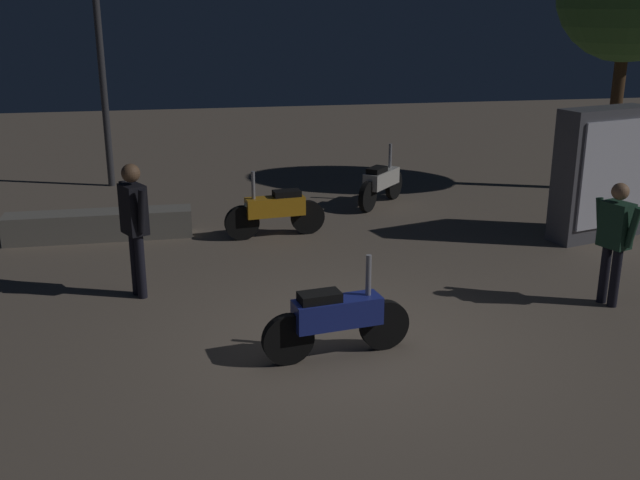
{
  "coord_description": "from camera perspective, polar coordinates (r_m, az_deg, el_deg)",
  "views": [
    {
      "loc": [
        -1.81,
        -7.42,
        3.63
      ],
      "look_at": [
        -0.29,
        0.69,
        1.0
      ],
      "focal_mm": 41.71,
      "sensor_mm": 36.0,
      "label": 1
    }
  ],
  "objects": [
    {
      "name": "person_bystander_far",
      "position": [
        9.65,
        -14.07,
        1.63
      ],
      "size": [
        0.39,
        0.63,
        1.75
      ],
      "rotation": [
        0.0,
        0.0,
        3.62
      ],
      "color": "black",
      "rests_on": "ground_plane"
    },
    {
      "name": "ground_plane",
      "position": [
        8.46,
        2.84,
        -7.77
      ],
      "size": [
        40.0,
        40.0,
        0.0
      ],
      "primitive_type": "plane",
      "color": "#756656"
    },
    {
      "name": "planter_wall_low",
      "position": [
        12.48,
        -16.57,
        1.1
      ],
      "size": [
        2.93,
        0.5,
        0.45
      ],
      "color": "gray",
      "rests_on": "ground_plane"
    },
    {
      "name": "kiosk_billboard",
      "position": [
        12.63,
        20.75,
        4.76
      ],
      "size": [
        1.68,
        0.92,
        2.1
      ],
      "rotation": [
        0.0,
        0.0,
        3.41
      ],
      "color": "#595960",
      "rests_on": "ground_plane"
    },
    {
      "name": "motorcycle_orange_parked_right",
      "position": [
        12.03,
        -3.44,
        2.27
      ],
      "size": [
        1.66,
        0.41,
        1.11
      ],
      "rotation": [
        0.0,
        0.0,
        3.26
      ],
      "color": "black",
      "rests_on": "ground_plane"
    },
    {
      "name": "streetlamp_near",
      "position": [
        15.76,
        -16.71,
        15.93
      ],
      "size": [
        0.36,
        0.36,
        5.3
      ],
      "color": "#38383D",
      "rests_on": "ground_plane"
    },
    {
      "name": "motorcycle_white_parked_left",
      "position": [
        13.99,
        4.72,
        4.44
      ],
      "size": [
        1.17,
        1.31,
        1.11
      ],
      "rotation": [
        0.0,
        0.0,
        0.85
      ],
      "color": "black",
      "rests_on": "ground_plane"
    },
    {
      "name": "person_rider_beside",
      "position": [
        9.82,
        21.69,
        0.43
      ],
      "size": [
        0.35,
        0.65,
        1.57
      ],
      "rotation": [
        0.0,
        0.0,
        0.35
      ],
      "color": "black",
      "rests_on": "ground_plane"
    },
    {
      "name": "motorcycle_blue_foreground",
      "position": [
        7.94,
        1.31,
        -6.03
      ],
      "size": [
        1.66,
        0.44,
        1.11
      ],
      "rotation": [
        0.0,
        0.0,
        0.15
      ],
      "color": "black",
      "rests_on": "ground_plane"
    }
  ]
}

